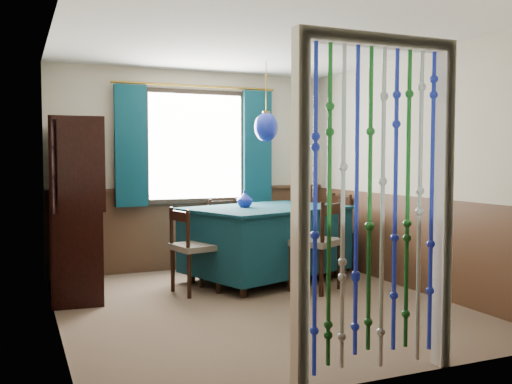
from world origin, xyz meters
name	(u,v)px	position (x,y,z in m)	size (l,w,h in m)	color
floor	(256,305)	(0.00, 0.00, 0.00)	(4.00, 4.00, 0.00)	brown
ceiling	(256,41)	(0.00, 0.00, 2.50)	(4.00, 4.00, 0.00)	silver
wall_back	(195,170)	(0.00, 2.00, 1.25)	(3.60, 3.60, 0.00)	#B8AE96
wall_front	(382,183)	(0.00, -2.00, 1.25)	(3.60, 3.60, 0.00)	#B8AE96
wall_left	(55,177)	(-1.80, 0.00, 1.25)	(4.00, 4.00, 0.00)	#B8AE96
wall_right	(411,173)	(1.80, 0.00, 1.25)	(4.00, 4.00, 0.00)	#B8AE96
wainscot_back	(195,229)	(0.00, 1.99, 0.50)	(3.60, 3.60, 0.00)	#432919
wainscot_front	(379,302)	(0.00, -1.99, 0.50)	(3.60, 3.60, 0.00)	#432919
wainscot_left	(59,267)	(-1.79, 0.00, 0.50)	(4.00, 4.00, 0.00)	#432919
wainscot_right	(409,242)	(1.79, 0.00, 0.50)	(4.00, 4.00, 0.00)	#432919
window	(196,147)	(0.00, 1.95, 1.55)	(1.32, 0.12, 1.42)	black
doorway	(376,215)	(0.00, -1.94, 1.05)	(1.16, 0.12, 2.18)	silver
dining_table	(266,238)	(0.54, 0.98, 0.48)	(2.05, 1.71, 0.85)	#0B2F3B
chair_near	(318,243)	(0.83, 0.30, 0.51)	(0.64, 0.64, 0.96)	black
chair_far	(229,233)	(0.34, 1.68, 0.48)	(0.49, 0.48, 0.89)	black
chair_left	(193,248)	(-0.42, 0.71, 0.48)	(0.51, 0.52, 0.89)	black
chair_right	(330,230)	(1.55, 1.25, 0.51)	(0.46, 0.48, 0.95)	black
sideboard	(75,234)	(-1.54, 1.20, 0.62)	(0.59, 1.41, 1.80)	black
pendant_lamp	(266,127)	(0.54, 0.98, 1.76)	(0.27, 0.27, 0.91)	olive
vase_table	(245,200)	(0.30, 1.03, 0.93)	(0.16, 0.16, 0.17)	navy
bowl_shelf	(83,174)	(-1.48, 0.93, 1.25)	(0.19, 0.19, 0.05)	beige
vase_sideboard	(77,197)	(-1.48, 1.52, 0.98)	(0.16, 0.16, 0.17)	beige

